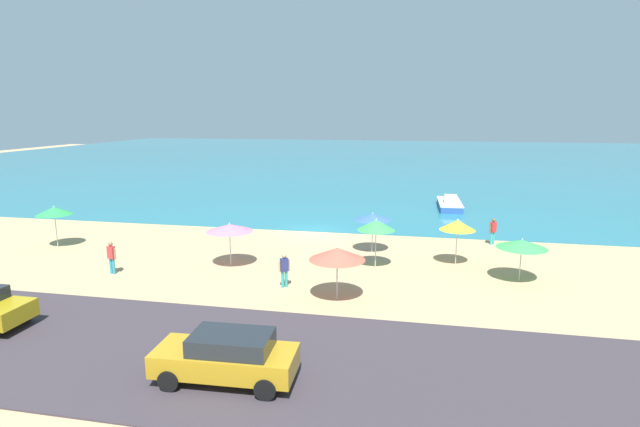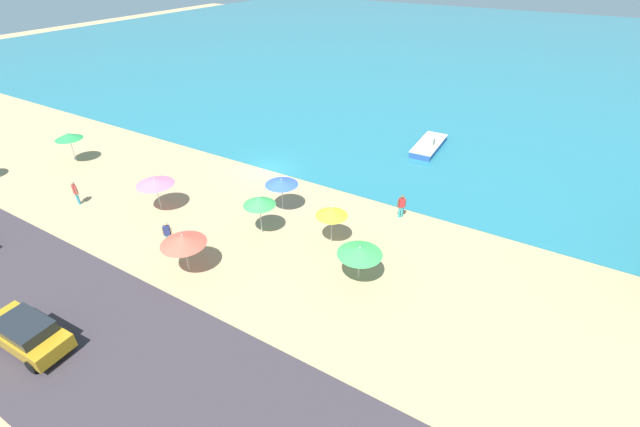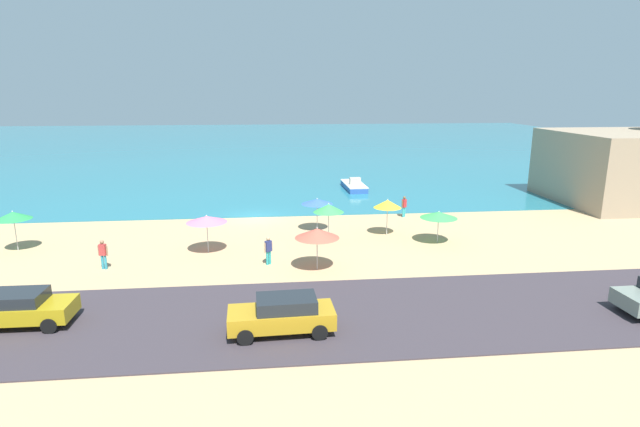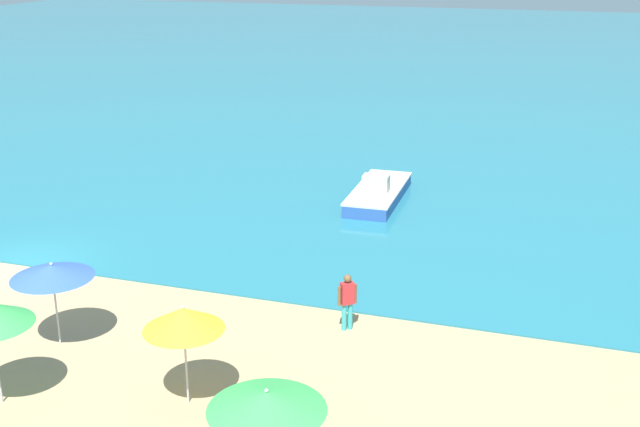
{
  "view_description": "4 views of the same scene",
  "coord_description": "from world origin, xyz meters",
  "px_view_note": "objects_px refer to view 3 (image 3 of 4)",
  "views": [
    {
      "loc": [
        7.0,
        -32.41,
        8.06
      ],
      "look_at": [
        0.1,
        1.95,
        0.89
      ],
      "focal_mm": 28.0,
      "sensor_mm": 36.0,
      "label": 1
    },
    {
      "loc": [
        19.15,
        -23.96,
        15.23
      ],
      "look_at": [
        7.97,
        -5.26,
        1.39
      ],
      "focal_mm": 24.0,
      "sensor_mm": 36.0,
      "label": 2
    },
    {
      "loc": [
        1.12,
        -38.01,
        9.61
      ],
      "look_at": [
        4.74,
        -3.36,
        1.02
      ],
      "focal_mm": 28.0,
      "sensor_mm": 36.0,
      "label": 3
    },
    {
      "loc": [
        17.11,
        -20.43,
        10.32
      ],
      "look_at": [
        9.69,
        2.3,
        2.13
      ],
      "focal_mm": 45.0,
      "sensor_mm": 36.0,
      "label": 4
    }
  ],
  "objects_px": {
    "parked_car_2": "(20,308)",
    "skiff_nearshore": "(354,186)",
    "bather_0": "(103,253)",
    "parked_car_1": "(283,314)",
    "beach_umbrella_0": "(388,204)",
    "bather_2": "(404,205)",
    "beach_umbrella_2": "(317,202)",
    "beach_umbrella_6": "(207,219)",
    "beach_umbrella_3": "(13,216)",
    "beach_umbrella_7": "(329,208)",
    "beach_umbrella_4": "(439,215)",
    "bather_1": "(268,249)",
    "beach_umbrella_5": "(317,233)"
  },
  "relations": [
    {
      "from": "parked_car_2",
      "to": "skiff_nearshore",
      "type": "bearing_deg",
      "value": 56.08
    },
    {
      "from": "bather_0",
      "to": "parked_car_1",
      "type": "bearing_deg",
      "value": -41.97
    },
    {
      "from": "beach_umbrella_0",
      "to": "bather_2",
      "type": "relative_size",
      "value": 1.52
    },
    {
      "from": "beach_umbrella_2",
      "to": "beach_umbrella_6",
      "type": "distance_m",
      "value": 8.24
    },
    {
      "from": "beach_umbrella_6",
      "to": "skiff_nearshore",
      "type": "height_order",
      "value": "beach_umbrella_6"
    },
    {
      "from": "beach_umbrella_0",
      "to": "beach_umbrella_3",
      "type": "xyz_separation_m",
      "value": [
        -23.5,
        -1.01,
        0.04
      ]
    },
    {
      "from": "beach_umbrella_7",
      "to": "bather_0",
      "type": "distance_m",
      "value": 13.52
    },
    {
      "from": "beach_umbrella_0",
      "to": "beach_umbrella_4",
      "type": "xyz_separation_m",
      "value": [
        2.86,
        -2.11,
        -0.32
      ]
    },
    {
      "from": "bather_0",
      "to": "beach_umbrella_2",
      "type": "bearing_deg",
      "value": 27.75
    },
    {
      "from": "beach_umbrella_3",
      "to": "bather_2",
      "type": "relative_size",
      "value": 1.53
    },
    {
      "from": "beach_umbrella_0",
      "to": "bather_1",
      "type": "height_order",
      "value": "beach_umbrella_0"
    },
    {
      "from": "bather_0",
      "to": "parked_car_1",
      "type": "distance_m",
      "value": 12.91
    },
    {
      "from": "bather_1",
      "to": "parked_car_2",
      "type": "distance_m",
      "value": 12.26
    },
    {
      "from": "beach_umbrella_6",
      "to": "bather_2",
      "type": "bearing_deg",
      "value": 27.33
    },
    {
      "from": "beach_umbrella_0",
      "to": "beach_umbrella_5",
      "type": "height_order",
      "value": "beach_umbrella_0"
    },
    {
      "from": "parked_car_1",
      "to": "beach_umbrella_2",
      "type": "bearing_deg",
      "value": 79.2
    },
    {
      "from": "beach_umbrella_0",
      "to": "beach_umbrella_2",
      "type": "height_order",
      "value": "beach_umbrella_0"
    },
    {
      "from": "bather_1",
      "to": "parked_car_2",
      "type": "xyz_separation_m",
      "value": [
        -10.3,
        -6.66,
        -0.08
      ]
    },
    {
      "from": "beach_umbrella_3",
      "to": "beach_umbrella_7",
      "type": "distance_m",
      "value": 19.32
    },
    {
      "from": "beach_umbrella_0",
      "to": "bather_2",
      "type": "bearing_deg",
      "value": 62.28
    },
    {
      "from": "beach_umbrella_2",
      "to": "beach_umbrella_5",
      "type": "bearing_deg",
      "value": -95.64
    },
    {
      "from": "bather_2",
      "to": "parked_car_1",
      "type": "height_order",
      "value": "bather_2"
    },
    {
      "from": "bather_2",
      "to": "parked_car_2",
      "type": "relative_size",
      "value": 0.4
    },
    {
      "from": "beach_umbrella_4",
      "to": "bather_1",
      "type": "relative_size",
      "value": 1.45
    },
    {
      "from": "bather_1",
      "to": "parked_car_1",
      "type": "bearing_deg",
      "value": -86.35
    },
    {
      "from": "skiff_nearshore",
      "to": "beach_umbrella_5",
      "type": "bearing_deg",
      "value": -104.74
    },
    {
      "from": "beach_umbrella_5",
      "to": "bather_2",
      "type": "bearing_deg",
      "value": 54.35
    },
    {
      "from": "beach_umbrella_7",
      "to": "skiff_nearshore",
      "type": "bearing_deg",
      "value": 75.05
    },
    {
      "from": "beach_umbrella_2",
      "to": "beach_umbrella_7",
      "type": "relative_size",
      "value": 0.89
    },
    {
      "from": "beach_umbrella_3",
      "to": "bather_2",
      "type": "xyz_separation_m",
      "value": [
        26.0,
        5.77,
        -1.3
      ]
    },
    {
      "from": "parked_car_2",
      "to": "bather_2",
      "type": "bearing_deg",
      "value": 38.49
    },
    {
      "from": "beach_umbrella_4",
      "to": "parked_car_2",
      "type": "bearing_deg",
      "value": -155.38
    },
    {
      "from": "beach_umbrella_3",
      "to": "bather_1",
      "type": "bearing_deg",
      "value": -15.13
    },
    {
      "from": "beach_umbrella_4",
      "to": "bather_2",
      "type": "height_order",
      "value": "beach_umbrella_4"
    },
    {
      "from": "beach_umbrella_2",
      "to": "beach_umbrella_7",
      "type": "distance_m",
      "value": 2.96
    },
    {
      "from": "beach_umbrella_2",
      "to": "skiff_nearshore",
      "type": "height_order",
      "value": "beach_umbrella_2"
    },
    {
      "from": "beach_umbrella_0",
      "to": "beach_umbrella_6",
      "type": "distance_m",
      "value": 12.02
    },
    {
      "from": "beach_umbrella_6",
      "to": "beach_umbrella_7",
      "type": "bearing_deg",
      "value": 9.48
    },
    {
      "from": "beach_umbrella_3",
      "to": "bather_0",
      "type": "height_order",
      "value": "beach_umbrella_3"
    },
    {
      "from": "beach_umbrella_0",
      "to": "beach_umbrella_6",
      "type": "relative_size",
      "value": 1.03
    },
    {
      "from": "beach_umbrella_2",
      "to": "beach_umbrella_6",
      "type": "relative_size",
      "value": 0.96
    },
    {
      "from": "beach_umbrella_5",
      "to": "skiff_nearshore",
      "type": "xyz_separation_m",
      "value": [
        5.92,
        22.51,
        -1.69
      ]
    },
    {
      "from": "beach_umbrella_4",
      "to": "beach_umbrella_6",
      "type": "relative_size",
      "value": 0.97
    },
    {
      "from": "bather_0",
      "to": "skiff_nearshore",
      "type": "height_order",
      "value": "bather_0"
    },
    {
      "from": "beach_umbrella_7",
      "to": "beach_umbrella_3",
      "type": "bearing_deg",
      "value": 179.03
    },
    {
      "from": "beach_umbrella_3",
      "to": "beach_umbrella_7",
      "type": "height_order",
      "value": "beach_umbrella_7"
    },
    {
      "from": "parked_car_1",
      "to": "skiff_nearshore",
      "type": "xyz_separation_m",
      "value": [
        8.05,
        29.88,
        -0.48
      ]
    },
    {
      "from": "beach_umbrella_4",
      "to": "beach_umbrella_7",
      "type": "distance_m",
      "value": 7.1
    },
    {
      "from": "parked_car_1",
      "to": "beach_umbrella_5",
      "type": "bearing_deg",
      "value": 73.9
    },
    {
      "from": "beach_umbrella_5",
      "to": "bather_0",
      "type": "distance_m",
      "value": 11.85
    }
  ]
}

